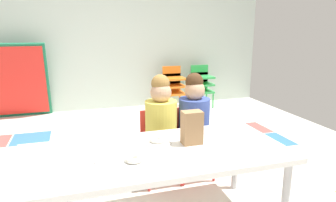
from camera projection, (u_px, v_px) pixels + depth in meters
name	position (u px, v px, depth m)	size (l,w,h in m)	color
ground_plane	(125.00, 181.00, 2.63)	(5.55, 5.07, 0.02)	silver
back_wall	(95.00, 21.00, 4.65)	(5.55, 0.10, 2.76)	#B2C1B7
craft_table	(155.00, 158.00, 1.89)	(1.66, 0.73, 0.54)	white
seated_child_near_camera	(161.00, 119.00, 2.49)	(0.32, 0.31, 0.92)	red
seated_child_middle_seat	(194.00, 116.00, 2.57)	(0.32, 0.31, 0.92)	red
kid_chair_orange_stack	(173.00, 84.00, 4.87)	(0.32, 0.30, 0.68)	orange
kid_chair_green_stack	(201.00, 83.00, 5.01)	(0.32, 0.30, 0.68)	green
folded_activity_table	(15.00, 81.00, 4.33)	(0.90, 0.29, 1.09)	#19724C
paper_bag_brown	(192.00, 128.00, 1.97)	(0.13, 0.09, 0.22)	#9E754C
paper_plate_near_edge	(158.00, 142.00, 2.01)	(0.18, 0.18, 0.01)	white
paper_plate_center_table	(108.00, 159.00, 1.76)	(0.18, 0.18, 0.01)	white
donut_powdered_on_plate	(157.00, 140.00, 2.00)	(0.10, 0.10, 0.03)	white
donut_powdered_loose	(134.00, 158.00, 1.73)	(0.11, 0.11, 0.03)	white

